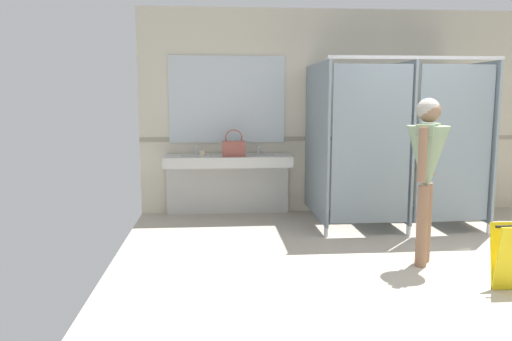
% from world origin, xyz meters
% --- Properties ---
extents(ground_plane, '(6.95, 6.41, 0.10)m').
position_xyz_m(ground_plane, '(0.00, 0.00, -0.05)').
color(ground_plane, '#B2A899').
extents(wall_back, '(6.95, 0.12, 2.84)m').
position_xyz_m(wall_back, '(0.00, 2.97, 1.42)').
color(wall_back, beige).
rests_on(wall_back, ground_plane).
extents(wall_back_tile_band, '(6.95, 0.01, 0.06)m').
position_xyz_m(wall_back_tile_band, '(0.00, 2.90, 1.05)').
color(wall_back_tile_band, '#9E937F').
rests_on(wall_back_tile_band, wall_back).
extents(vanity_counter, '(1.70, 0.55, 0.97)m').
position_xyz_m(vanity_counter, '(-2.26, 2.70, 0.63)').
color(vanity_counter, silver).
rests_on(vanity_counter, ground_plane).
extents(mirror_panel, '(1.60, 0.02, 1.19)m').
position_xyz_m(mirror_panel, '(-2.26, 2.89, 1.60)').
color(mirror_panel, silver).
rests_on(mirror_panel, wall_back).
extents(bathroom_stalls, '(2.06, 1.45, 2.09)m').
position_xyz_m(bathroom_stalls, '(-0.14, 1.97, 1.09)').
color(bathroom_stalls, gray).
rests_on(bathroom_stalls, ground_plane).
extents(person_standing, '(0.55, 0.55, 1.62)m').
position_xyz_m(person_standing, '(-0.40, 0.49, 1.02)').
color(person_standing, '#8C664C').
rests_on(person_standing, ground_plane).
extents(handbag, '(0.30, 0.11, 0.36)m').
position_xyz_m(handbag, '(-2.19, 2.47, 0.97)').
color(handbag, '#934C42').
rests_on(handbag, vanity_counter).
extents(soap_dispenser, '(0.07, 0.07, 0.18)m').
position_xyz_m(soap_dispenser, '(-2.05, 2.78, 0.93)').
color(soap_dispenser, teal).
rests_on(soap_dispenser, vanity_counter).
extents(paper_cup, '(0.07, 0.07, 0.08)m').
position_xyz_m(paper_cup, '(-2.60, 2.53, 0.89)').
color(paper_cup, beige).
rests_on(paper_cup, vanity_counter).
extents(wet_floor_sign, '(0.28, 0.19, 0.57)m').
position_xyz_m(wet_floor_sign, '(0.05, -0.23, 0.29)').
color(wet_floor_sign, yellow).
rests_on(wet_floor_sign, ground_plane).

